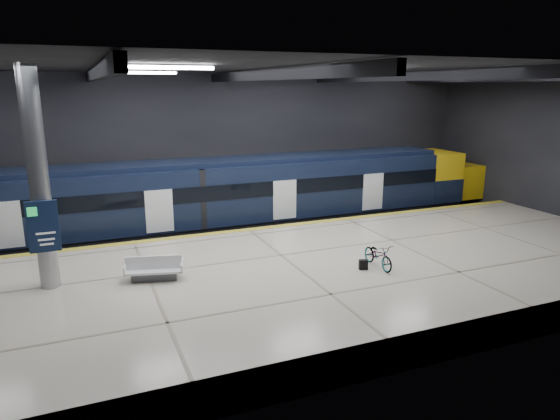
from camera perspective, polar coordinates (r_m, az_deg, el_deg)
ground at (r=20.29m, az=-0.96°, el=-7.25°), size 30.00×30.00×0.00m
room_shell at (r=18.99m, az=-1.04°, el=9.07°), size 30.10×16.10×8.05m
platform at (r=17.94m, az=1.99°, el=-8.27°), size 30.00×11.00×1.10m
safety_strip at (r=22.38m, az=-3.55°, el=-2.24°), size 30.00×0.40×0.01m
rails at (r=25.19m, az=-5.55°, el=-2.87°), size 30.00×1.52×0.16m
train at (r=25.01m, az=-3.26°, el=1.74°), size 29.40×2.84×3.79m
bench at (r=17.10m, az=-14.17°, el=-6.82°), size 2.01×1.22×0.83m
bicycle at (r=18.00m, az=11.17°, el=-5.08°), size 0.60×1.70×0.89m
pannier_bag at (r=17.78m, az=9.50°, el=-6.17°), size 0.34×0.26×0.35m
info_column at (r=16.87m, az=-25.83°, el=2.76°), size 0.90×0.78×6.90m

